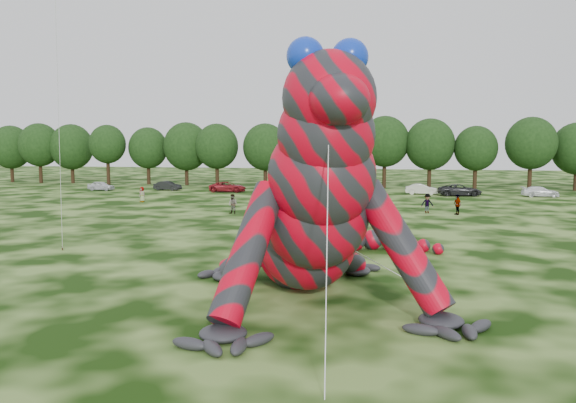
% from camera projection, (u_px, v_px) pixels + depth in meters
% --- Properties ---
extents(ground, '(240.00, 240.00, 0.00)m').
position_uv_depth(ground, '(196.00, 282.00, 26.52)').
color(ground, '#16330A').
rests_on(ground, ground).
extents(inflatable_gecko, '(23.59, 25.46, 10.30)m').
position_uv_depth(inflatable_gecko, '(300.00, 174.00, 25.22)').
color(inflatable_gecko, red).
rests_on(inflatable_gecko, ground).
extents(tree_0, '(6.91, 6.22, 9.51)m').
position_uv_depth(tree_0, '(11.00, 154.00, 94.23)').
color(tree_0, black).
rests_on(tree_0, ground).
extents(tree_1, '(6.74, 6.07, 9.81)m').
position_uv_depth(tree_1, '(40.00, 153.00, 91.88)').
color(tree_1, black).
rests_on(tree_1, ground).
extents(tree_2, '(7.04, 6.34, 9.64)m').
position_uv_depth(tree_2, '(72.00, 154.00, 91.57)').
color(tree_2, black).
rests_on(tree_2, ground).
extents(tree_3, '(5.81, 5.23, 9.44)m').
position_uv_depth(tree_3, '(108.00, 155.00, 88.54)').
color(tree_3, black).
rests_on(tree_3, ground).
extents(tree_4, '(6.22, 5.60, 9.06)m').
position_uv_depth(tree_4, '(148.00, 156.00, 89.01)').
color(tree_4, black).
rests_on(tree_4, ground).
extents(tree_5, '(7.16, 6.44, 9.80)m').
position_uv_depth(tree_5, '(186.00, 154.00, 87.46)').
color(tree_5, black).
rests_on(tree_5, ground).
extents(tree_6, '(6.52, 5.86, 9.49)m').
position_uv_depth(tree_6, '(217.00, 155.00, 84.71)').
color(tree_6, black).
rests_on(tree_6, ground).
extents(tree_7, '(6.68, 6.01, 9.48)m').
position_uv_depth(tree_7, '(265.00, 155.00, 83.41)').
color(tree_7, black).
rests_on(tree_7, ground).
extents(tree_8, '(6.14, 5.53, 8.94)m').
position_uv_depth(tree_8, '(304.00, 157.00, 82.50)').
color(tree_8, black).
rests_on(tree_8, ground).
extents(tree_9, '(5.27, 4.74, 8.68)m').
position_uv_depth(tree_9, '(340.00, 158.00, 81.86)').
color(tree_9, black).
rests_on(tree_9, ground).
extents(tree_10, '(7.09, 6.38, 10.50)m').
position_uv_depth(tree_10, '(385.00, 152.00, 81.76)').
color(tree_10, black).
rests_on(tree_10, ground).
extents(tree_11, '(7.01, 6.31, 10.07)m').
position_uv_depth(tree_11, '(430.00, 154.00, 80.20)').
color(tree_11, black).
rests_on(tree_11, ground).
extents(tree_12, '(5.99, 5.39, 8.97)m').
position_uv_depth(tree_12, '(476.00, 158.00, 78.63)').
color(tree_12, black).
rests_on(tree_12, ground).
extents(tree_13, '(6.83, 6.15, 10.13)m').
position_uv_depth(tree_13, '(531.00, 154.00, 76.62)').
color(tree_13, black).
rests_on(tree_13, ground).
extents(car_0, '(3.76, 1.67, 1.26)m').
position_uv_depth(car_0, '(101.00, 186.00, 78.06)').
color(car_0, silver).
rests_on(car_0, ground).
extents(car_1, '(4.01, 1.85, 1.28)m').
position_uv_depth(car_1, '(168.00, 186.00, 77.98)').
color(car_1, black).
rests_on(car_1, ground).
extents(car_2, '(5.14, 2.72, 1.38)m').
position_uv_depth(car_2, '(228.00, 187.00, 75.40)').
color(car_2, maroon).
rests_on(car_2, ground).
extents(car_3, '(4.81, 2.57, 1.33)m').
position_uv_depth(car_3, '(294.00, 187.00, 75.30)').
color(car_3, silver).
rests_on(car_3, ground).
extents(car_4, '(3.79, 1.85, 1.25)m').
position_uv_depth(car_4, '(346.00, 188.00, 74.74)').
color(car_4, '#151B47').
rests_on(car_4, ground).
extents(car_5, '(4.12, 1.50, 1.35)m').
position_uv_depth(car_5, '(422.00, 189.00, 71.70)').
color(car_5, silver).
rests_on(car_5, ground).
extents(car_6, '(5.51, 3.07, 1.46)m').
position_uv_depth(car_6, '(460.00, 190.00, 69.76)').
color(car_6, '#28282A').
rests_on(car_6, ground).
extents(car_7, '(4.44, 1.98, 1.27)m').
position_uv_depth(car_7, '(540.00, 192.00, 68.54)').
color(car_7, white).
rests_on(car_7, ground).
extents(spectator_5, '(1.48, 1.62, 1.79)m').
position_uv_depth(spectator_5, '(364.00, 216.00, 43.66)').
color(spectator_5, gray).
rests_on(spectator_5, ground).
extents(spectator_4, '(0.97, 0.84, 1.68)m').
position_uv_depth(spectator_4, '(142.00, 194.00, 62.67)').
color(spectator_4, gray).
rests_on(spectator_4, ground).
extents(spectator_3, '(0.89, 1.19, 1.87)m').
position_uv_depth(spectator_3, '(457.00, 205.00, 51.32)').
color(spectator_3, gray).
rests_on(spectator_3, ground).
extents(spectator_1, '(1.08, 0.96, 1.84)m').
position_uv_depth(spectator_1, '(233.00, 204.00, 51.91)').
color(spectator_1, gray).
rests_on(spectator_1, ground).
extents(spectator_2, '(1.30, 0.92, 1.83)m').
position_uv_depth(spectator_2, '(427.00, 203.00, 52.57)').
color(spectator_2, gray).
rests_on(spectator_2, ground).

